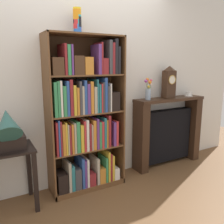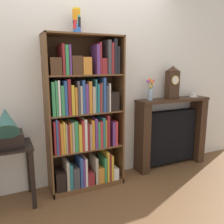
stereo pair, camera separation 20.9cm
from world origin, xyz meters
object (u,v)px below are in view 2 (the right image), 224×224
at_px(teacup_with_saucer, 194,95).
at_px(mantel_clock, 172,82).
at_px(gramophone, 6,129).
at_px(side_table_left, 9,162).
at_px(cup_stack, 77,22).
at_px(bookshelf, 84,120).
at_px(flower_vase, 150,91).
at_px(fireplace_mantel, 170,133).

bearing_deg(teacup_with_saucer, mantel_clock, -179.73).
distance_m(gramophone, teacup_with_saucer, 2.60).
distance_m(side_table_left, gramophone, 0.39).
bearing_deg(cup_stack, side_table_left, -173.12).
bearing_deg(teacup_with_saucer, side_table_left, -178.21).
distance_m(bookshelf, flower_vase, 1.01).
distance_m(side_table_left, teacup_with_saucer, 2.66).
height_order(bookshelf, fireplace_mantel, bookshelf).
relative_size(fireplace_mantel, teacup_with_saucer, 8.36).
bearing_deg(side_table_left, flower_vase, 2.79).
bearing_deg(fireplace_mantel, teacup_with_saucer, -3.46).
xyz_separation_m(bookshelf, cup_stack, (-0.04, 0.06, 1.12)).
bearing_deg(cup_stack, flower_vase, -0.57).
distance_m(cup_stack, mantel_clock, 1.54).
bearing_deg(side_table_left, teacup_with_saucer, 1.79).
distance_m(bookshelf, mantel_clock, 1.39).
xyz_separation_m(cup_stack, mantel_clock, (1.36, -0.02, -0.72)).
relative_size(bookshelf, flower_vase, 6.19).
distance_m(mantel_clock, teacup_with_saucer, 0.46).
xyz_separation_m(side_table_left, fireplace_mantel, (2.21, 0.10, 0.02)).
xyz_separation_m(bookshelf, flower_vase, (0.97, 0.05, 0.30)).
bearing_deg(flower_vase, fireplace_mantel, 2.27).
xyz_separation_m(side_table_left, mantel_clock, (2.18, 0.08, 0.77)).
height_order(side_table_left, gramophone, gramophone).
distance_m(gramophone, mantel_clock, 2.22).
bearing_deg(side_table_left, mantel_clock, 2.07).
bearing_deg(cup_stack, fireplace_mantel, 0.23).
relative_size(gramophone, mantel_clock, 1.06).
xyz_separation_m(cup_stack, side_table_left, (-0.81, -0.10, -1.49)).
relative_size(side_table_left, flower_vase, 2.26).
bearing_deg(flower_vase, side_table_left, -177.21).
height_order(mantel_clock, teacup_with_saucer, mantel_clock).
relative_size(gramophone, teacup_with_saucer, 3.61).
bearing_deg(cup_stack, bookshelf, -59.54).
bearing_deg(gramophone, side_table_left, 90.00).
relative_size(cup_stack, teacup_with_saucer, 2.09).
bearing_deg(mantel_clock, bookshelf, -178.15).
xyz_separation_m(bookshelf, fireplace_mantel, (1.36, 0.07, -0.35)).
distance_m(cup_stack, side_table_left, 1.70).
height_order(cup_stack, fireplace_mantel, cup_stack).
height_order(side_table_left, mantel_clock, mantel_clock).
distance_m(flower_vase, teacup_with_saucer, 0.78).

